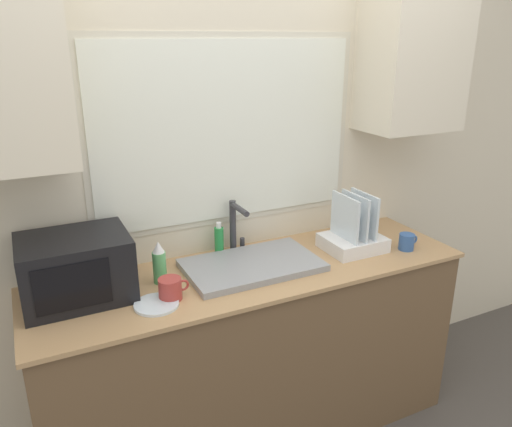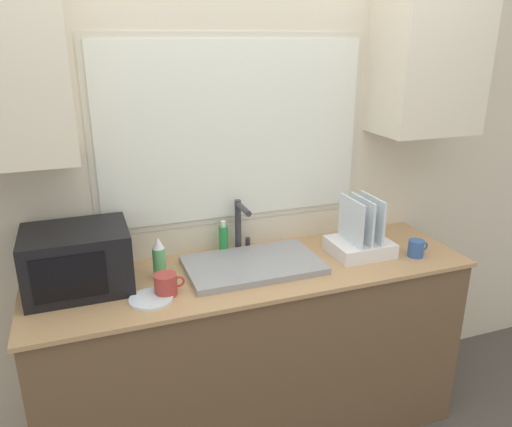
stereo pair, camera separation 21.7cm
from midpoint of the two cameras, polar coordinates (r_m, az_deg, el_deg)
countertop at (r=2.54m, az=-2.72°, el=-15.76°), size 2.02×0.60×0.92m
wall_back at (r=2.38m, az=-5.77°, el=6.97°), size 6.00×0.38×2.60m
sink_basin at (r=2.30m, az=-3.16°, el=-5.96°), size 0.61×0.37×0.03m
faucet at (r=2.41m, az=-4.93°, el=-1.14°), size 0.08×0.18×0.26m
microwave at (r=2.17m, az=-22.64°, el=-5.82°), size 0.42×0.33×0.26m
dish_rack at (r=2.50m, az=8.63°, el=-2.58°), size 0.28×0.24×0.29m
spray_bottle at (r=2.20m, az=-13.79°, el=-5.58°), size 0.06×0.06×0.19m
soap_bottle at (r=2.43m, az=-6.80°, el=-3.14°), size 0.04×0.04×0.17m
mug_near_sink at (r=2.08m, az=-12.74°, el=-8.48°), size 0.13×0.09×0.09m
mug_by_rack at (r=2.57m, az=14.57°, el=-3.19°), size 0.11×0.08×0.08m
small_plate at (r=2.06m, az=-14.34°, el=-10.12°), size 0.18×0.18×0.01m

